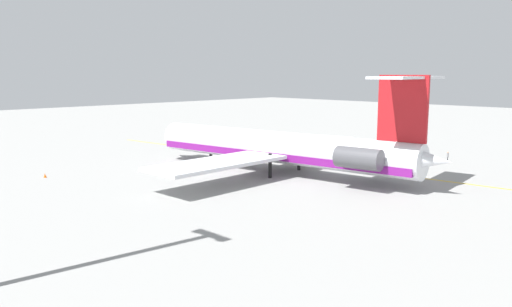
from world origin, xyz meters
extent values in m
plane|color=gray|center=(0.00, 0.00, 0.00)|extent=(300.65, 300.65, 0.00)
cylinder|color=silver|center=(-0.21, 9.64, 3.52)|extent=(39.81, 9.16, 4.22)
cone|color=silver|center=(19.43, 12.13, 3.52)|extent=(4.87, 4.57, 4.05)
cone|color=silver|center=(-19.85, 7.16, 3.90)|extent=(6.56, 4.33, 3.59)
cube|color=#7A197F|center=(-0.21, 9.64, 2.57)|extent=(38.95, 9.13, 0.93)
cube|color=silver|center=(-0.71, 20.57, 2.78)|extent=(6.97, 17.73, 0.42)
cube|color=silver|center=(2.03, -1.07, 2.78)|extent=(10.45, 18.64, 0.42)
cylinder|color=#515156|center=(-14.17, 11.30, 3.84)|extent=(5.55, 3.09, 2.45)
cube|color=silver|center=(-14.08, 10.57, 3.84)|extent=(3.31, 1.73, 0.51)
cylinder|color=#515156|center=(-13.32, 4.56, 3.84)|extent=(5.55, 3.09, 2.45)
cube|color=silver|center=(-13.41, 5.29, 3.84)|extent=(3.31, 1.73, 0.51)
cube|color=#B2191E|center=(-17.24, 7.49, 9.37)|extent=(5.73, 1.14, 7.48)
cube|color=silver|center=(-18.10, 10.79, 12.81)|extent=(4.70, 6.61, 0.30)
cube|color=silver|center=(-17.25, 4.07, 12.81)|extent=(4.70, 6.61, 0.30)
cylinder|color=black|center=(11.79, 11.16, 1.60)|extent=(0.46, 0.46, 3.20)
cylinder|color=black|center=(-1.95, 12.83, 1.60)|extent=(0.46, 0.46, 3.20)
cylinder|color=black|center=(-1.10, 6.12, 1.60)|extent=(0.46, 0.46, 3.20)
cylinder|color=black|center=(25.08, -1.67, 0.43)|extent=(0.11, 0.11, 0.87)
cylinder|color=black|center=(25.02, -1.52, 0.43)|extent=(0.11, 0.11, 0.87)
cylinder|color=orange|center=(25.05, -1.59, 1.21)|extent=(0.29, 0.29, 0.69)
sphere|color=brown|center=(25.05, -1.59, 1.69)|extent=(0.27, 0.27, 0.27)
cylinder|color=orange|center=(25.12, -1.77, 1.25)|extent=(0.08, 0.08, 0.58)
cylinder|color=orange|center=(24.97, -1.42, 1.25)|extent=(0.08, 0.08, 0.58)
cylinder|color=black|center=(-13.08, -14.29, 0.40)|extent=(0.10, 0.10, 0.80)
cylinder|color=black|center=(-13.15, -14.17, 0.40)|extent=(0.10, 0.10, 0.80)
cylinder|color=gray|center=(-13.11, -14.23, 1.12)|extent=(0.27, 0.27, 0.63)
sphere|color=tan|center=(-13.11, -14.23, 1.56)|extent=(0.25, 0.25, 0.25)
cylinder|color=gray|center=(-13.03, -14.39, 1.15)|extent=(0.07, 0.07, 0.54)
cylinder|color=gray|center=(-13.19, -14.07, 1.15)|extent=(0.07, 0.07, 0.54)
cone|color=#EA590F|center=(18.77, 33.13, 0.28)|extent=(0.40, 0.40, 0.55)
cube|color=gold|center=(-0.21, 0.84, 0.00)|extent=(89.81, 10.15, 0.01)
camera|label=1|loc=(-45.37, 58.92, 13.24)|focal=35.34mm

